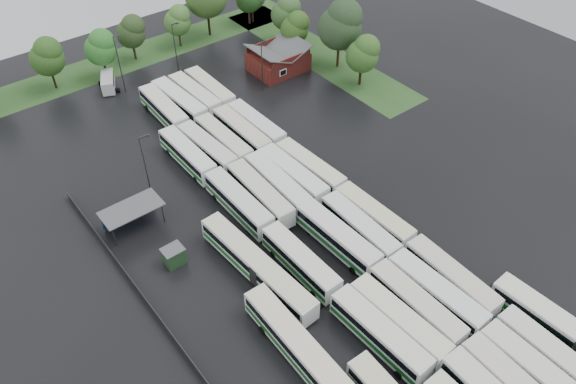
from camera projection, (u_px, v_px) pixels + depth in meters
ground at (333, 262)px, 72.79m from camera, size 160.00×160.00×0.00m
brick_building at (278, 61)px, 107.25m from camera, size 10.07×8.60×5.39m
wash_shed at (130, 210)px, 75.63m from camera, size 8.20×4.20×3.58m
utility_hut at (174, 256)px, 71.77m from camera, size 2.70×2.20×2.62m
grass_strip_north at (123, 60)px, 111.17m from camera, size 80.00×10.00×0.01m
grass_strip_east at (318, 54)px, 113.10m from camera, size 10.00×50.00×0.01m
west_fence at (150, 306)px, 66.85m from camera, size 0.10×50.00×1.20m
bus_r0c3 at (536, 375)px, 58.73m from camera, size 2.91×13.23×3.68m
bus_r0c4 at (551, 357)px, 60.34m from camera, size 2.86×12.87×3.58m
bus_r1c0 at (380, 334)px, 62.39m from camera, size 3.18×13.28×3.68m
bus_r1c1 at (399, 321)px, 63.63m from camera, size 3.22×13.25×3.67m
bus_r1c2 at (416, 305)px, 65.30m from camera, size 2.89×13.05×3.63m
bus_r1c3 at (436, 293)px, 66.55m from camera, size 3.15×13.29×3.68m
bus_r1c4 at (451, 278)px, 68.27m from camera, size 3.15×13.10×3.62m
bus_r2c0 at (301, 261)px, 70.27m from camera, size 2.73×12.74×3.54m
bus_r2c2 at (338, 238)px, 73.08m from camera, size 3.15×13.54×3.75m
bus_r2c3 at (360, 228)px, 74.47m from camera, size 3.15×13.03×3.60m
bus_r2c4 at (374, 216)px, 76.15m from camera, size 2.95×12.79×3.55m
bus_r3c0 at (239, 202)px, 78.05m from camera, size 2.95×13.36×3.71m
bus_r3c1 at (260, 194)px, 79.31m from camera, size 3.43×13.51×3.73m
bus_r3c2 at (278, 184)px, 80.81m from camera, size 3.42×13.53×3.74m
bus_r3c3 at (293, 176)px, 82.28m from camera, size 2.97×13.34×3.70m
bus_r3c4 at (310, 168)px, 83.68m from camera, size 3.25×12.98×3.59m
bus_r4c0 at (188, 155)px, 85.98m from camera, size 2.79×12.91×3.59m
bus_r4c1 at (207, 149)px, 87.11m from camera, size 3.26×12.98×3.58m
bus_r4c2 at (224, 141)px, 88.62m from camera, size 2.74×12.77×3.55m
bus_r4c3 at (242, 132)px, 90.22m from camera, size 2.89×13.01×3.62m
bus_r4c4 at (256, 125)px, 91.68m from camera, size 2.86×12.80×3.56m
bus_r5c1 at (164, 109)px, 95.02m from camera, size 3.27×13.30×3.68m
bus_r5c2 at (180, 102)px, 96.57m from camera, size 3.42×13.61×3.76m
bus_r5c3 at (195, 95)px, 98.20m from camera, size 3.10×13.14×3.64m
bus_r5c4 at (210, 90)px, 99.63m from camera, size 2.93×12.92×3.59m
artic_bus_west_b at (257, 267)px, 69.51m from camera, size 3.79×19.83×3.66m
artic_bus_west_c at (307, 357)px, 60.27m from camera, size 3.37×20.06×3.71m
artic_bus_east at (575, 340)px, 61.82m from camera, size 3.67×19.97×3.69m
minibus at (108, 82)px, 102.63m from camera, size 4.46×6.28×2.58m
tree_north_1 at (47, 56)px, 99.39m from camera, size 6.09×6.09×10.08m
tree_north_2 at (101, 47)px, 102.44m from camera, size 5.84×5.84×9.68m
tree_north_3 at (131, 31)px, 107.62m from camera, size 5.59×5.58×9.24m
tree_north_4 at (178, 20)px, 111.80m from camera, size 5.32×5.32×8.81m
tree_east_0 at (364, 53)px, 100.45m from camera, size 5.94×5.94×9.84m
tree_east_1 at (341, 24)px, 103.65m from camera, size 8.21×8.21×13.59m
tree_east_2 at (296, 27)px, 108.96m from camera, size 5.55×5.52×9.14m
tree_east_3 at (287, 12)px, 112.60m from camera, size 6.05×6.05×10.01m
lamp_post_ne at (262, 63)px, 99.41m from camera, size 1.48×0.29×9.64m
lamp_post_nw at (146, 164)px, 77.43m from camera, size 1.69×0.33×10.98m
lamp_post_back_w at (119, 60)px, 98.69m from camera, size 1.68×0.33×10.92m
lamp_post_back_e at (175, 44)px, 104.49m from camera, size 1.48×0.29×9.63m
puddle_1 at (547, 343)px, 63.84m from camera, size 3.46×3.46×0.01m
puddle_2 at (298, 290)px, 69.36m from camera, size 8.04×8.04×0.01m
puddle_3 at (357, 248)px, 74.45m from camera, size 4.88×4.88×0.01m
puddle_4 at (502, 292)px, 69.18m from camera, size 3.21×3.21×0.01m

